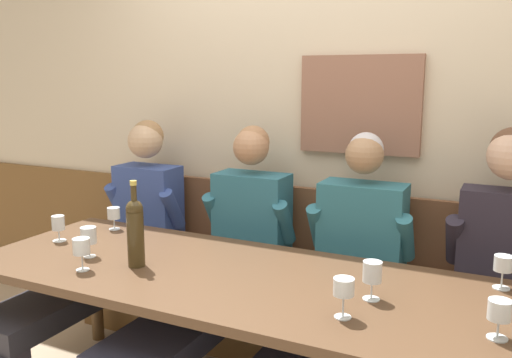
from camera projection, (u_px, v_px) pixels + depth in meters
room_wall_back at (323, 106)px, 3.02m from camera, size 6.80×0.12×2.80m
wood_wainscot_panel at (316, 269)px, 3.15m from camera, size 6.80×0.03×0.90m
wall_bench at (302, 310)px, 2.99m from camera, size 2.81×0.42×0.94m
dining_table at (243, 291)px, 2.29m from camera, size 2.51×0.89×0.73m
person_center_left_seat at (110, 243)px, 3.03m from camera, size 0.49×1.33×1.30m
person_right_seat at (220, 265)px, 2.72m from camera, size 0.51×1.32×1.30m
person_center_right_seat at (339, 288)px, 2.45m from camera, size 0.53×1.33×1.29m
person_left_seat at (498, 307)px, 2.17m from camera, size 0.50×1.33×1.34m
wine_bottle_clear_water at (135, 230)px, 2.36m from camera, size 0.08×0.08×0.39m
wine_glass_near_bucket at (114, 214)px, 2.95m from camera, size 0.07×0.07×0.12m
wine_glass_mid_right at (89, 236)px, 2.50m from camera, size 0.07×0.07×0.14m
wine_glass_center_front at (499, 312)px, 1.71m from camera, size 0.07×0.07×0.13m
wine_glass_mid_left at (58, 224)px, 2.74m from camera, size 0.07×0.07×0.13m
wine_glass_left_end at (503, 265)px, 2.12m from camera, size 0.07×0.07×0.14m
wine_glass_by_bottle at (372, 274)px, 2.01m from camera, size 0.07×0.07×0.15m
wine_glass_right_end at (344, 289)px, 1.86m from camera, size 0.07×0.07×0.15m
wine_glass_center_rear at (81, 247)px, 2.32m from camera, size 0.07×0.07×0.14m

